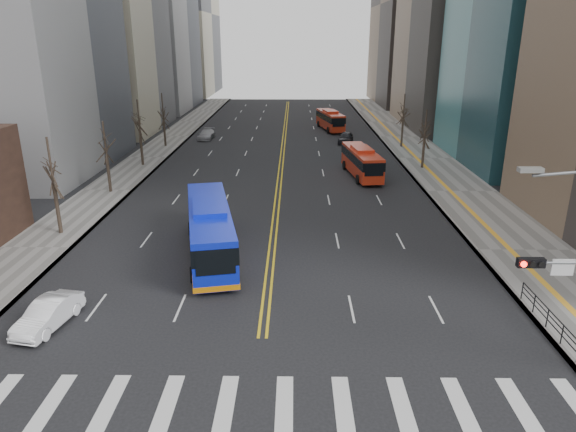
% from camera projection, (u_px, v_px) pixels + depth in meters
% --- Properties ---
extents(ground, '(220.00, 220.00, 0.00)m').
position_uv_depth(ground, '(255.00, 408.00, 20.48)').
color(ground, black).
extents(sidewalk_right, '(7.00, 130.00, 0.15)m').
position_uv_depth(sidewalk_right, '(425.00, 158.00, 62.76)').
color(sidewalk_right, slate).
rests_on(sidewalk_right, ground).
extents(sidewalk_left, '(5.00, 130.00, 0.15)m').
position_uv_depth(sidewalk_left, '(148.00, 158.00, 63.17)').
color(sidewalk_left, slate).
rests_on(sidewalk_left, ground).
extents(crosswalk, '(26.70, 4.00, 0.01)m').
position_uv_depth(crosswalk, '(255.00, 408.00, 20.48)').
color(crosswalk, silver).
rests_on(crosswalk, ground).
extents(centerline, '(0.55, 100.00, 0.01)m').
position_uv_depth(centerline, '(284.00, 143.00, 72.44)').
color(centerline, gold).
rests_on(centerline, ground).
extents(pedestrian_railing, '(0.06, 6.06, 1.02)m').
position_uv_depth(pedestrian_railing, '(548.00, 315.00, 25.71)').
color(pedestrian_railing, black).
rests_on(pedestrian_railing, sidewalk_right).
extents(street_trees, '(35.20, 47.20, 7.60)m').
position_uv_depth(street_trees, '(208.00, 134.00, 51.61)').
color(street_trees, '#2E221C').
rests_on(street_trees, ground).
extents(blue_bus, '(5.20, 12.89, 3.66)m').
position_uv_depth(blue_bus, '(210.00, 228.00, 34.37)').
color(blue_bus, '#0D20CC').
rests_on(blue_bus, ground).
extents(red_bus_near, '(3.49, 9.98, 3.14)m').
position_uv_depth(red_bus_near, '(362.00, 160.00, 54.35)').
color(red_bus_near, red).
rests_on(red_bus_near, ground).
extents(red_bus_far, '(4.19, 10.08, 3.15)m').
position_uv_depth(red_bus_far, '(330.00, 119.00, 82.20)').
color(red_bus_far, red).
rests_on(red_bus_far, ground).
extents(car_white, '(2.28, 4.49, 1.41)m').
position_uv_depth(car_white, '(48.00, 314.00, 26.05)').
color(car_white, white).
rests_on(car_white, ground).
extents(car_dark_mid, '(2.77, 4.84, 1.55)m').
position_uv_depth(car_dark_mid, '(346.00, 138.00, 72.08)').
color(car_dark_mid, black).
rests_on(car_dark_mid, ground).
extents(car_silver, '(2.18, 4.85, 1.38)m').
position_uv_depth(car_silver, '(206.00, 134.00, 74.98)').
color(car_silver, '#99999E').
rests_on(car_silver, ground).
extents(car_dark_far, '(2.46, 4.11, 1.07)m').
position_uv_depth(car_dark_far, '(325.00, 121.00, 88.16)').
color(car_dark_far, black).
rests_on(car_dark_far, ground).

